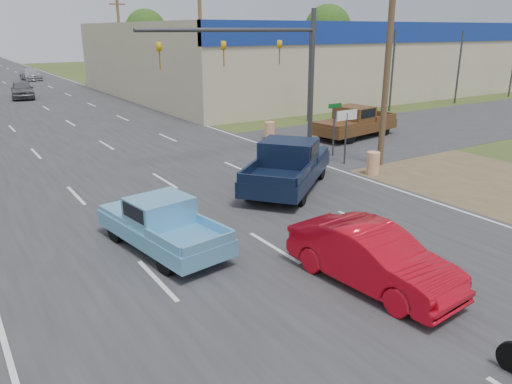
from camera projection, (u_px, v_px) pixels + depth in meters
main_road at (46, 108)px, 39.94m from camera, size 15.00×180.00×0.02m
cross_road at (147, 170)px, 22.39m from camera, size 120.00×10.00×0.02m
dirt_verge at (455, 175)px, 21.69m from camera, size 8.00×18.00×0.01m
big_box_store at (346, 55)px, 55.39m from camera, size 50.00×28.10×6.60m
utility_pole_1 at (389, 46)px, 21.66m from camera, size 2.00×0.28×10.00m
utility_pole_2 at (201, 40)px, 36.02m from camera, size 2.00×0.28×10.00m
utility_pole_3 at (120, 37)px, 50.38m from camera, size 2.00×0.28×10.00m
tree_3 at (328, 28)px, 90.37m from camera, size 8.40×8.40×10.40m
tree_5 at (146, 30)px, 97.50m from camera, size 7.98×7.98×9.88m
barrel_0 at (373, 163)px, 21.58m from camera, size 0.56×0.56×1.00m
barrel_1 at (270, 131)px, 28.57m from camera, size 0.56×0.56×1.00m
lane_sign at (346, 124)px, 22.85m from camera, size 1.20×0.08×2.52m
street_name_sign at (334, 124)px, 24.45m from camera, size 0.80×0.08×2.61m
signal_mast at (267, 57)px, 23.11m from camera, size 9.12×0.40×7.00m
red_convertible at (372, 258)px, 12.11m from camera, size 2.01×4.66×1.49m
blue_pickup at (160, 223)px, 14.22m from camera, size 2.46×4.85×1.54m
navy_pickup at (289, 164)px, 19.65m from camera, size 5.94×5.39×1.93m
brown_pickup at (354, 122)px, 28.84m from camera, size 5.76×2.96×1.82m
distant_car_grey at (22, 90)px, 45.29m from camera, size 2.47×4.90×1.60m
distant_car_silver at (31, 74)px, 61.77m from camera, size 2.16×5.00×1.43m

